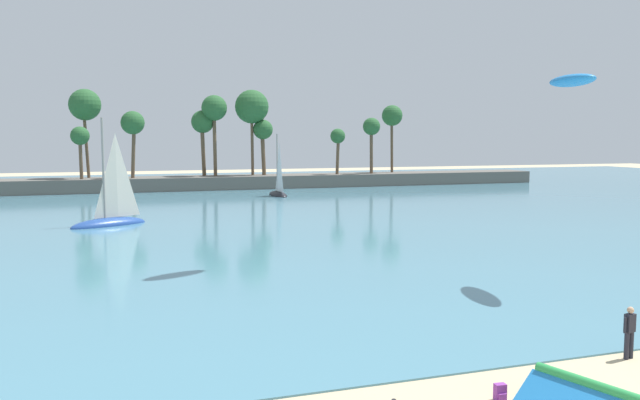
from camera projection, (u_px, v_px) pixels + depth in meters
sea at (177, 201)px, 69.78m from camera, size 220.00×110.17×0.06m
palm_headland at (179, 167)px, 84.39m from camera, size 110.01×6.22×13.54m
folded_kite at (599, 399)px, 15.12m from camera, size 3.32×4.11×1.06m
person_at_waterline at (629, 331)px, 19.83m from camera, size 0.54×0.26×1.67m
backpack_near_kite at (500, 393)px, 16.74m from camera, size 0.32×0.29×0.44m
sailboat_near_shore at (278, 190)px, 75.84m from camera, size 1.72×5.47×7.90m
sailboat_mid_bay at (110, 215)px, 50.02m from camera, size 6.42×4.52×9.06m
kite_aloft_high_over_bay at (572, 81)px, 28.74m from camera, size 2.04×3.82×0.62m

